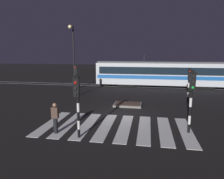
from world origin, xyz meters
TOP-DOWN VIEW (x-y plane):
  - ground_plane at (0.00, 0.00)m, footprint 120.00×120.00m
  - rail_near at (0.00, 11.99)m, footprint 80.00×0.12m
  - rail_far at (0.00, 13.42)m, footprint 80.00×0.12m
  - crosswalk_zebra at (0.00, -2.73)m, footprint 8.79×4.62m
  - traffic_island at (0.23, 2.46)m, footprint 2.28×1.64m
  - traffic_light_corner_near_right at (4.15, -3.01)m, footprint 0.36×0.42m
  - traffic_light_corner_far_right at (5.39, 4.57)m, footprint 0.36×0.42m
  - traffic_light_corner_far_left at (-5.24, 5.27)m, footprint 0.36×0.42m
  - traffic_light_kerb_mid_left at (-1.60, -4.69)m, footprint 0.36×0.42m
  - street_lamp_trackside_left at (-6.95, 9.20)m, footprint 0.44×1.21m
  - tram at (3.85, 12.70)m, footprint 17.41×2.58m
  - pedestrian_waiting_at_kerb at (-3.04, -4.27)m, footprint 0.36×0.24m

SIDE VIEW (x-z plane):
  - ground_plane at x=0.00m, z-range 0.00..0.00m
  - crosswalk_zebra at x=0.00m, z-range 0.00..0.02m
  - rail_near at x=0.00m, z-range 0.00..0.03m
  - rail_far at x=0.00m, z-range 0.00..0.03m
  - traffic_island at x=0.23m, z-range 0.00..0.18m
  - pedestrian_waiting_at_kerb at x=-3.04m, z-range 0.02..1.73m
  - tram at x=3.85m, z-range -0.32..3.83m
  - traffic_light_corner_far_right at x=5.39m, z-range 0.49..3.55m
  - traffic_light_corner_far_left at x=-5.24m, z-range 0.52..3.75m
  - traffic_light_kerb_mid_left at x=-1.60m, z-range 0.52..3.77m
  - traffic_light_corner_near_right at x=4.15m, z-range 0.55..4.02m
  - street_lamp_trackside_left at x=-6.95m, z-range 0.97..8.39m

